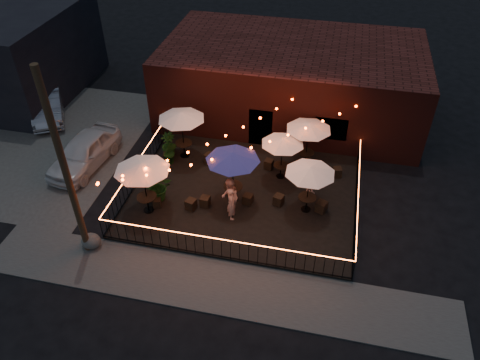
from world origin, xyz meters
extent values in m
plane|color=black|center=(0.00, 0.00, 0.00)|extent=(110.00, 110.00, 0.00)
cube|color=black|center=(0.00, 2.00, 0.07)|extent=(10.00, 8.00, 0.15)
cube|color=#464340|center=(0.00, -3.25, 0.03)|extent=(18.00, 2.50, 0.05)
cube|color=#464340|center=(-12.00, 4.00, 0.01)|extent=(11.00, 12.00, 0.02)
cube|color=#3E1510|center=(1.00, 10.00, 2.00)|extent=(14.00, 8.00, 4.00)
cube|color=black|center=(0.00, 6.12, 1.10)|extent=(1.20, 0.24, 2.20)
cube|color=black|center=(3.50, 6.12, 1.60)|extent=(1.60, 0.24, 1.20)
cylinder|color=#3E2A19|center=(-5.40, -2.60, 4.00)|extent=(0.26, 0.26, 8.00)
cube|color=black|center=(0.00, -2.00, 0.23)|extent=(10.00, 0.04, 0.04)
cube|color=black|center=(0.00, -2.00, 1.15)|extent=(10.00, 0.04, 0.04)
cube|color=orange|center=(0.00, -2.00, 1.18)|extent=(10.00, 0.03, 0.02)
cube|color=black|center=(-5.00, 2.00, 0.23)|extent=(0.04, 8.00, 0.04)
cube|color=black|center=(-5.00, 2.00, 1.15)|extent=(0.04, 8.00, 0.04)
cube|color=orange|center=(-5.00, 2.00, 1.18)|extent=(0.03, 8.00, 0.02)
cube|color=black|center=(5.00, 2.00, 0.23)|extent=(0.04, 8.00, 0.04)
cube|color=black|center=(5.00, 2.00, 1.15)|extent=(0.04, 8.00, 0.04)
cube|color=orange|center=(5.00, 2.00, 1.18)|extent=(0.03, 8.00, 0.02)
cylinder|color=black|center=(-3.80, -0.03, 0.17)|extent=(0.47, 0.47, 0.03)
cylinder|color=black|center=(-3.80, -0.03, 0.54)|extent=(0.06, 0.06, 0.76)
cylinder|color=black|center=(-3.80, -0.03, 0.94)|extent=(0.85, 0.85, 0.04)
cylinder|color=black|center=(-3.80, -0.03, 1.42)|extent=(0.05, 0.05, 2.55)
cone|color=white|center=(-3.80, -0.03, 2.54)|extent=(2.73, 2.73, 0.37)
cylinder|color=black|center=(-3.53, 4.21, 0.17)|extent=(0.46, 0.46, 0.03)
cylinder|color=black|center=(-3.53, 4.21, 0.54)|extent=(0.06, 0.06, 0.75)
cylinder|color=black|center=(-3.53, 4.21, 0.92)|extent=(0.83, 0.83, 0.04)
cylinder|color=black|center=(-3.53, 4.21, 1.40)|extent=(0.05, 0.05, 2.50)
cone|color=white|center=(-3.53, 4.21, 2.49)|extent=(2.48, 2.48, 0.36)
cylinder|color=black|center=(-0.36, 1.47, 0.17)|extent=(0.47, 0.47, 0.03)
cylinder|color=black|center=(-0.36, 1.47, 0.54)|extent=(0.06, 0.06, 0.77)
cylinder|color=black|center=(-0.36, 1.47, 0.94)|extent=(0.85, 0.85, 0.04)
cylinder|color=black|center=(-0.36, 1.47, 1.43)|extent=(0.05, 0.05, 2.55)
cone|color=navy|center=(-0.36, 1.47, 2.54)|extent=(2.55, 2.55, 0.37)
cylinder|color=black|center=(1.45, 3.59, 0.16)|extent=(0.40, 0.40, 0.03)
cylinder|color=black|center=(1.45, 3.59, 0.48)|extent=(0.05, 0.05, 0.65)
cylinder|color=black|center=(1.45, 3.59, 0.82)|extent=(0.72, 0.72, 0.04)
cylinder|color=black|center=(1.45, 3.59, 1.23)|extent=(0.04, 0.04, 2.17)
cone|color=white|center=(1.45, 3.59, 2.18)|extent=(2.38, 2.38, 0.32)
cylinder|color=black|center=(2.90, 1.52, 0.16)|extent=(0.43, 0.43, 0.03)
cylinder|color=black|center=(2.90, 1.52, 0.51)|extent=(0.06, 0.06, 0.70)
cylinder|color=black|center=(2.90, 1.52, 0.87)|extent=(0.78, 0.78, 0.04)
cylinder|color=black|center=(2.90, 1.52, 1.31)|extent=(0.04, 0.04, 2.33)
cone|color=white|center=(2.90, 1.52, 2.33)|extent=(2.81, 2.81, 0.34)
cylinder|color=black|center=(2.48, 4.80, 0.16)|extent=(0.43, 0.43, 0.03)
cylinder|color=black|center=(2.48, 4.80, 0.51)|extent=(0.06, 0.06, 0.71)
cylinder|color=black|center=(2.48, 4.80, 0.88)|extent=(0.79, 0.79, 0.04)
cylinder|color=black|center=(2.48, 4.80, 1.33)|extent=(0.04, 0.04, 2.36)
cone|color=white|center=(2.48, 4.80, 2.36)|extent=(2.66, 2.66, 0.34)
cube|color=black|center=(-3.52, 0.29, 0.35)|extent=(0.43, 0.43, 0.40)
cube|color=black|center=(-2.02, 0.49, 0.39)|extent=(0.50, 0.50, 0.48)
cube|color=black|center=(-4.18, 3.57, 0.38)|extent=(0.45, 0.45, 0.46)
cube|color=black|center=(-2.13, 3.90, 0.41)|extent=(0.57, 0.57, 0.51)
cube|color=black|center=(-1.47, 0.80, 0.39)|extent=(0.43, 0.43, 0.47)
cube|color=black|center=(0.34, 1.38, 0.38)|extent=(0.46, 0.46, 0.46)
cube|color=black|center=(-0.29, 3.88, 0.36)|extent=(0.44, 0.44, 0.43)
cube|color=black|center=(0.80, 4.12, 0.38)|extent=(0.46, 0.46, 0.46)
cube|color=black|center=(1.67, 1.62, 0.39)|extent=(0.51, 0.51, 0.47)
cube|color=black|center=(3.55, 1.57, 0.40)|extent=(0.55, 0.55, 0.50)
cube|color=black|center=(2.81, 4.06, 0.38)|extent=(0.51, 0.51, 0.47)
cube|color=black|center=(4.06, 4.22, 0.38)|extent=(0.47, 0.47, 0.46)
imported|color=tan|center=(-0.15, 0.34, 0.94)|extent=(0.52, 0.65, 1.57)
imported|color=tan|center=(-0.30, 0.59, 1.05)|extent=(0.86, 1.00, 1.80)
imported|color=tan|center=(2.99, 2.66, 1.06)|extent=(1.35, 1.06, 1.83)
imported|color=#17380E|center=(-3.60, 0.82, 0.83)|extent=(1.54, 1.45, 1.37)
imported|color=#143F13|center=(-3.98, 3.49, 0.76)|extent=(0.76, 0.65, 1.22)
imported|color=#12350B|center=(-4.31, 4.14, 0.77)|extent=(0.78, 0.78, 1.24)
cube|color=blue|center=(-4.36, 2.25, 0.51)|extent=(0.65, 0.56, 0.72)
cube|color=silver|center=(-4.36, 2.25, 0.89)|extent=(0.69, 0.60, 0.05)
ellipsoid|color=#4E4D48|center=(-5.31, -2.45, 0.33)|extent=(1.00, 0.90, 0.67)
imported|color=silver|center=(-8.10, 2.61, 0.78)|extent=(2.33, 4.74, 1.56)
imported|color=#ABABB3|center=(-12.34, 6.45, 0.74)|extent=(3.62, 4.67, 1.48)
camera|label=1|loc=(3.40, -13.88, 14.01)|focal=35.00mm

